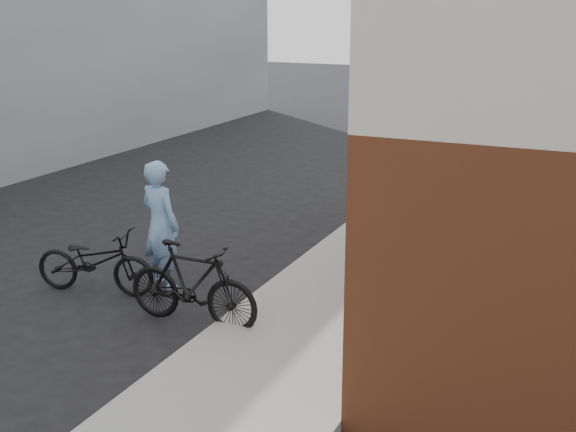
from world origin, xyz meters
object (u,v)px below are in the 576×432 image
Objects in this scene: officer at (160,225)px; kimono_woman at (394,228)px; bike_left at (95,261)px; bike_right at (192,285)px; utility_pole at (390,36)px; planter at (435,262)px.

kimono_woman is at bearing -142.83° from officer.
bike_right reaches higher than bike_left.
utility_pole is 7.14m from bike_right.
kimono_woman is 1.30m from planter.
kimono_woman is at bearing -70.78° from utility_pole.
kimono_woman is 4.88× the size of planter.
bike_left is at bearing -111.91° from utility_pole.
planter is at bearing -68.36° from bike_left.
officer is 5.52× the size of planter.
utility_pole reaches higher than kimono_woman.
planter is at bearing -132.64° from officer.
utility_pole reaches higher than bike_right.
officer is 4.30m from planter.
planter is (2.47, 3.19, -0.36)m from bike_right.
bike_left is at bearing 78.54° from bike_right.
bike_left is at bearing -147.04° from planter.
planter is at bearing -60.06° from utility_pole.
officer reaches higher than kimono_woman.
bike_right is 5.42× the size of planter.
officer is at bearing -63.34° from bike_left.
utility_pole is 3.59× the size of officer.
officer is 3.43m from kimono_woman.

